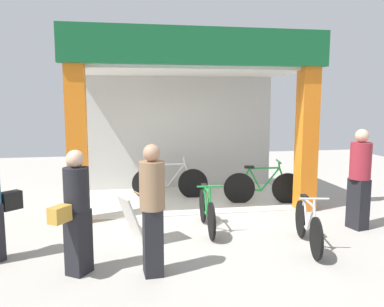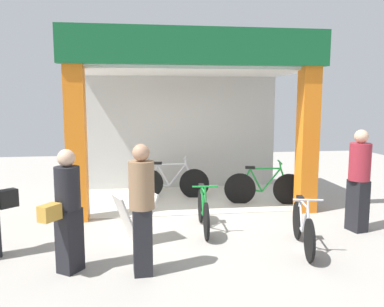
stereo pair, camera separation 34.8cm
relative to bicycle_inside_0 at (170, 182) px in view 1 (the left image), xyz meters
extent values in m
plane|color=#9E9991|center=(0.38, -1.44, -0.39)|extent=(17.74, 17.74, 0.00)
cube|color=beige|center=(0.38, -0.17, -0.38)|extent=(4.87, 2.55, 0.02)
cube|color=#B7B7B2|center=(0.38, 1.10, 1.07)|extent=(4.87, 0.12, 2.91)
cube|color=orange|center=(-1.88, -1.44, 1.07)|extent=(0.36, 0.36, 2.91)
cube|color=orange|center=(2.63, -1.44, 1.07)|extent=(0.36, 0.36, 2.91)
cube|color=#14592D|center=(0.38, -1.59, 2.87)|extent=(5.07, 0.20, 0.68)
cube|color=silver|center=(0.38, -0.17, 2.50)|extent=(4.87, 2.55, 0.06)
cylinder|color=black|center=(-0.52, 0.09, -0.04)|extent=(0.69, 0.16, 0.69)
cylinder|color=black|center=(0.53, -0.09, -0.04)|extent=(0.69, 0.16, 0.69)
cylinder|color=silver|center=(-0.27, 0.05, -0.07)|extent=(0.46, 0.11, 0.09)
cylinder|color=silver|center=(-0.18, 0.03, 0.16)|extent=(0.30, 0.09, 0.52)
cylinder|color=silver|center=(0.15, -0.02, 0.17)|extent=(0.42, 0.11, 0.54)
cylinder|color=silver|center=(0.02, 0.00, 0.42)|extent=(0.66, 0.15, 0.05)
cylinder|color=silver|center=(-0.40, 0.07, 0.18)|extent=(0.23, 0.07, 0.46)
cylinder|color=silver|center=(0.43, -0.07, 0.19)|extent=(0.21, 0.07, 0.48)
cylinder|color=silver|center=(0.33, -0.06, 0.49)|extent=(0.06, 0.05, 0.14)
cylinder|color=silver|center=(0.32, -0.05, 0.56)|extent=(0.11, 0.48, 0.03)
cube|color=black|center=(-0.31, 0.05, 0.44)|extent=(0.22, 0.14, 0.05)
cylinder|color=black|center=(1.45, -0.74, -0.04)|extent=(0.68, 0.18, 0.68)
cylinder|color=black|center=(2.48, -0.94, -0.04)|extent=(0.68, 0.18, 0.68)
cylinder|color=#198C33|center=(1.69, -0.79, -0.07)|extent=(0.46, 0.13, 0.09)
cylinder|color=#198C33|center=(1.78, -0.80, 0.15)|extent=(0.30, 0.09, 0.51)
cylinder|color=#198C33|center=(2.10, -0.87, 0.16)|extent=(0.42, 0.12, 0.54)
cylinder|color=#198C33|center=(1.97, -0.84, 0.41)|extent=(0.65, 0.16, 0.05)
cylinder|color=#198C33|center=(1.56, -0.76, 0.18)|extent=(0.23, 0.08, 0.46)
cylinder|color=#198C33|center=(2.38, -0.92, 0.19)|extent=(0.21, 0.08, 0.47)
cylinder|color=#198C33|center=(2.29, -0.90, 0.49)|extent=(0.06, 0.05, 0.14)
cylinder|color=#198C33|center=(2.27, -0.90, 0.55)|extent=(0.12, 0.47, 0.03)
cube|color=black|center=(1.65, -0.78, 0.43)|extent=(0.22, 0.14, 0.05)
cylinder|color=black|center=(0.39, -1.87, -0.08)|extent=(0.08, 0.62, 0.62)
cylinder|color=black|center=(0.34, -2.82, -0.08)|extent=(0.08, 0.62, 0.62)
cylinder|color=#198C33|center=(0.38, -2.09, -0.10)|extent=(0.06, 0.42, 0.08)
cylinder|color=#198C33|center=(0.37, -2.18, 0.10)|extent=(0.05, 0.27, 0.46)
cylinder|color=#198C33|center=(0.36, -2.47, 0.11)|extent=(0.05, 0.38, 0.48)
cylinder|color=#198C33|center=(0.37, -2.35, 0.33)|extent=(0.07, 0.59, 0.05)
cylinder|color=#198C33|center=(0.39, -1.97, 0.12)|extent=(0.04, 0.20, 0.41)
cylinder|color=#198C33|center=(0.34, -2.72, 0.13)|extent=(0.04, 0.19, 0.43)
cylinder|color=#198C33|center=(0.35, -2.64, 0.40)|extent=(0.04, 0.05, 0.13)
cylinder|color=#198C33|center=(0.35, -2.63, 0.46)|extent=(0.43, 0.05, 0.03)
cube|color=black|center=(0.38, -2.06, 0.35)|extent=(0.10, 0.19, 0.05)
cylinder|color=black|center=(1.83, -2.95, -0.08)|extent=(0.17, 0.61, 0.61)
cylinder|color=black|center=(1.63, -3.87, -0.08)|extent=(0.17, 0.61, 0.61)
cylinder|color=silver|center=(1.79, -3.17, -0.10)|extent=(0.12, 0.41, 0.08)
cylinder|color=silver|center=(1.77, -3.25, 0.10)|extent=(0.09, 0.27, 0.46)
cylinder|color=silver|center=(1.71, -3.54, 0.10)|extent=(0.11, 0.37, 0.48)
cylinder|color=silver|center=(1.73, -3.42, 0.33)|extent=(0.16, 0.58, 0.05)
cylinder|color=silver|center=(1.81, -3.05, 0.12)|extent=(0.08, 0.20, 0.41)
cylinder|color=silver|center=(1.65, -3.78, 0.13)|extent=(0.07, 0.19, 0.43)
cylinder|color=silver|center=(1.67, -3.70, 0.40)|extent=(0.04, 0.06, 0.13)
cylinder|color=silver|center=(1.67, -3.69, 0.46)|extent=(0.42, 0.12, 0.03)
cube|color=black|center=(1.79, -3.13, 0.35)|extent=(0.13, 0.20, 0.05)
cube|color=silver|center=(-0.95, -2.85, 0.01)|extent=(0.48, 0.55, 0.81)
cube|color=silver|center=(-0.67, -2.74, 0.01)|extent=(0.48, 0.55, 0.81)
cylinder|color=olive|center=(-0.81, -2.80, 0.41)|extent=(0.20, 0.43, 0.03)
cube|color=black|center=(3.02, -2.73, 0.06)|extent=(0.30, 0.37, 0.90)
cylinder|color=maroon|center=(3.02, -2.73, 0.83)|extent=(0.43, 0.43, 0.64)
sphere|color=#D8AD8C|center=(3.02, -2.73, 1.27)|extent=(0.23, 0.23, 0.23)
cube|color=black|center=(-2.68, -2.93, 0.44)|extent=(0.32, 0.31, 0.27)
cube|color=black|center=(-1.67, -3.75, 0.04)|extent=(0.37, 0.38, 0.86)
cylinder|color=black|center=(-1.67, -3.75, 0.75)|extent=(0.46, 0.46, 0.56)
sphere|color=#D8AD8C|center=(-1.67, -3.75, 1.15)|extent=(0.23, 0.23, 0.23)
cube|color=#BF8C33|center=(-1.85, -4.01, 0.50)|extent=(0.28, 0.31, 0.20)
cube|color=black|center=(-0.71, -3.95, 0.06)|extent=(0.26, 0.31, 0.88)
cylinder|color=#8C6B4C|center=(-0.71, -3.95, 0.81)|extent=(0.35, 0.35, 0.62)
sphere|color=tan|center=(-0.71, -3.95, 1.23)|extent=(0.22, 0.22, 0.22)
camera|label=1|loc=(-1.09, -8.92, 1.90)|focal=37.11mm
camera|label=2|loc=(-0.74, -8.97, 1.90)|focal=37.11mm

